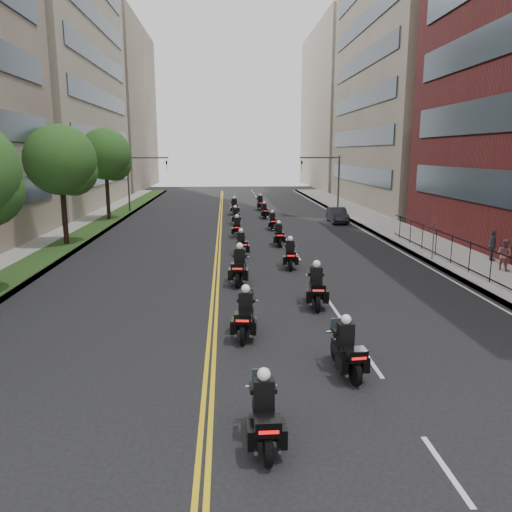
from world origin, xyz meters
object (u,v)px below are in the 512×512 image
(motorcycle_4, at_px, (239,268))
(pedestrian_b, at_px, (504,255))
(parked_sedan, at_px, (337,215))
(motorcycle_10, at_px, (236,217))
(motorcycle_0, at_px, (264,416))
(motorcycle_9, at_px, (272,222))
(motorcycle_12, at_px, (234,208))
(motorcycle_6, at_px, (241,245))
(motorcycle_7, at_px, (279,236))
(motorcycle_13, at_px, (260,204))
(motorcycle_2, at_px, (245,316))
(motorcycle_3, at_px, (316,288))
(motorcycle_11, at_px, (264,212))
(motorcycle_8, at_px, (237,228))
(motorcycle_5, at_px, (290,255))
(motorcycle_1, at_px, (347,351))

(motorcycle_4, height_order, pedestrian_b, motorcycle_4)
(parked_sedan, bearing_deg, motorcycle_10, -175.78)
(motorcycle_0, bearing_deg, motorcycle_9, 83.40)
(pedestrian_b, bearing_deg, motorcycle_10, 8.92)
(motorcycle_12, height_order, pedestrian_b, motorcycle_12)
(motorcycle_0, distance_m, motorcycle_6, 19.31)
(motorcycle_6, xyz_separation_m, motorcycle_7, (2.53, 3.04, 0.02))
(motorcycle_13, bearing_deg, motorcycle_9, -95.58)
(motorcycle_2, distance_m, motorcycle_7, 16.35)
(motorcycle_3, bearing_deg, motorcycle_11, 96.08)
(motorcycle_0, height_order, motorcycle_8, motorcycle_0)
(motorcycle_10, bearing_deg, motorcycle_8, -94.67)
(motorcycle_13, bearing_deg, motorcycle_8, -105.41)
(motorcycle_3, xyz_separation_m, motorcycle_7, (-0.11, 12.97, -0.07))
(motorcycle_4, distance_m, motorcycle_5, 4.09)
(motorcycle_1, distance_m, parked_sedan, 30.13)
(motorcycle_6, bearing_deg, motorcycle_9, 67.18)
(motorcycle_8, relative_size, motorcycle_13, 0.93)
(motorcycle_1, relative_size, motorcycle_6, 1.04)
(motorcycle_5, distance_m, motorcycle_9, 13.07)
(motorcycle_0, relative_size, motorcycle_11, 1.06)
(motorcycle_6, height_order, motorcycle_7, motorcycle_7)
(motorcycle_0, xyz_separation_m, motorcycle_6, (0.14, 19.31, -0.02))
(motorcycle_2, bearing_deg, motorcycle_4, 97.82)
(motorcycle_1, relative_size, motorcycle_13, 0.95)
(motorcycle_13, bearing_deg, motorcycle_4, -101.54)
(motorcycle_6, xyz_separation_m, motorcycle_12, (-0.05, 19.23, 0.09))
(motorcycle_8, xyz_separation_m, motorcycle_13, (2.81, 16.41, 0.05))
(motorcycle_4, xyz_separation_m, motorcycle_12, (0.23, 25.55, -0.03))
(motorcycle_8, bearing_deg, motorcycle_12, 92.15)
(motorcycle_3, relative_size, motorcycle_11, 1.17)
(motorcycle_11, bearing_deg, motorcycle_7, -93.75)
(motorcycle_8, bearing_deg, motorcycle_10, 92.06)
(motorcycle_3, xyz_separation_m, motorcycle_4, (-2.92, 3.60, 0.03))
(motorcycle_0, height_order, motorcycle_5, motorcycle_5)
(motorcycle_13, distance_m, pedestrian_b, 29.93)
(motorcycle_6, relative_size, motorcycle_9, 1.04)
(motorcycle_4, relative_size, motorcycle_6, 1.19)
(motorcycle_8, distance_m, motorcycle_11, 10.37)
(motorcycle_11, bearing_deg, motorcycle_4, -100.52)
(motorcycle_4, relative_size, motorcycle_12, 1.04)
(motorcycle_1, height_order, motorcycle_2, motorcycle_2)
(motorcycle_2, relative_size, motorcycle_12, 0.95)
(motorcycle_12, xyz_separation_m, parked_sedan, (8.74, -5.84, -0.07))
(motorcycle_8, height_order, motorcycle_12, motorcycle_12)
(motorcycle_7, height_order, parked_sedan, motorcycle_7)
(motorcycle_7, relative_size, parked_sedan, 0.57)
(motorcycle_3, bearing_deg, motorcycle_6, 110.95)
(motorcycle_10, bearing_deg, motorcycle_2, -94.88)
(motorcycle_2, height_order, motorcycle_6, motorcycle_2)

